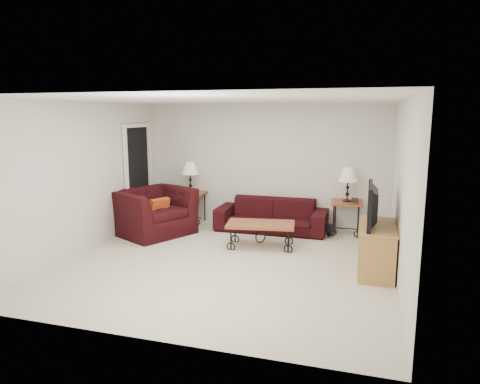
# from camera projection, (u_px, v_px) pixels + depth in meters

# --- Properties ---
(ground) EXTENTS (5.00, 5.00, 0.00)m
(ground) POSITION_uv_depth(u_px,v_px,m) (227.00, 262.00, 6.80)
(ground) COLOR beige
(ground) RESTS_ON ground
(wall_back) EXTENTS (5.00, 0.02, 2.50)m
(wall_back) POSITION_uv_depth(u_px,v_px,m) (265.00, 165.00, 8.94)
(wall_back) COLOR silver
(wall_back) RESTS_ON ground
(wall_front) EXTENTS (5.00, 0.02, 2.50)m
(wall_front) POSITION_uv_depth(u_px,v_px,m) (147.00, 222.00, 4.22)
(wall_front) COLOR silver
(wall_front) RESTS_ON ground
(wall_left) EXTENTS (0.02, 5.00, 2.50)m
(wall_left) POSITION_uv_depth(u_px,v_px,m) (86.00, 177.00, 7.28)
(wall_left) COLOR silver
(wall_left) RESTS_ON ground
(wall_right) EXTENTS (0.02, 5.00, 2.50)m
(wall_right) POSITION_uv_depth(u_px,v_px,m) (401.00, 192.00, 5.88)
(wall_right) COLOR silver
(wall_right) RESTS_ON ground
(ceiling) EXTENTS (5.00, 5.00, 0.00)m
(ceiling) POSITION_uv_depth(u_px,v_px,m) (226.00, 100.00, 6.36)
(ceiling) COLOR white
(ceiling) RESTS_ON wall_back
(doorway) EXTENTS (0.08, 0.94, 2.04)m
(doorway) POSITION_uv_depth(u_px,v_px,m) (138.00, 177.00, 8.87)
(doorway) COLOR black
(doorway) RESTS_ON ground
(sofa) EXTENTS (2.18, 0.85, 0.64)m
(sofa) POSITION_uv_depth(u_px,v_px,m) (271.00, 215.00, 8.58)
(sofa) COLOR black
(sofa) RESTS_ON ground
(side_table_left) EXTENTS (0.63, 0.63, 0.65)m
(side_table_left) POSITION_uv_depth(u_px,v_px,m) (191.00, 207.00, 9.25)
(side_table_left) COLOR #9A4327
(side_table_left) RESTS_ON ground
(side_table_right) EXTENTS (0.62, 0.62, 0.65)m
(side_table_right) POSITION_uv_depth(u_px,v_px,m) (346.00, 218.00, 8.34)
(side_table_right) COLOR #9A4327
(side_table_right) RESTS_ON ground
(lamp_left) EXTENTS (0.39, 0.39, 0.65)m
(lamp_left) POSITION_uv_depth(u_px,v_px,m) (190.00, 177.00, 9.14)
(lamp_left) COLOR black
(lamp_left) RESTS_ON side_table_left
(lamp_right) EXTENTS (0.39, 0.39, 0.65)m
(lamp_right) POSITION_uv_depth(u_px,v_px,m) (348.00, 185.00, 8.23)
(lamp_right) COLOR black
(lamp_right) RESTS_ON side_table_right
(photo_frame_left) EXTENTS (0.13, 0.05, 0.11)m
(photo_frame_left) POSITION_uv_depth(u_px,v_px,m) (181.00, 191.00, 9.08)
(photo_frame_left) COLOR black
(photo_frame_left) RESTS_ON side_table_left
(photo_frame_right) EXTENTS (0.13, 0.04, 0.11)m
(photo_frame_right) POSITION_uv_depth(u_px,v_px,m) (355.00, 200.00, 8.09)
(photo_frame_right) COLOR black
(photo_frame_right) RESTS_ON side_table_right
(coffee_table) EXTENTS (1.24, 0.79, 0.43)m
(coffee_table) POSITION_uv_depth(u_px,v_px,m) (261.00, 235.00, 7.52)
(coffee_table) COLOR #9A4327
(coffee_table) RESTS_ON ground
(armchair) EXTENTS (1.66, 1.73, 0.88)m
(armchair) POSITION_uv_depth(u_px,v_px,m) (154.00, 212.00, 8.33)
(armchair) COLOR black
(armchair) RESTS_ON ground
(throw_pillow) EXTENTS (0.27, 0.40, 0.40)m
(throw_pillow) POSITION_uv_depth(u_px,v_px,m) (159.00, 209.00, 8.23)
(throw_pillow) COLOR #B14E16
(throw_pillow) RESTS_ON armchair
(tv_stand) EXTENTS (0.49, 1.17, 0.70)m
(tv_stand) POSITION_uv_depth(u_px,v_px,m) (376.00, 249.00, 6.33)
(tv_stand) COLOR #AD8440
(tv_stand) RESTS_ON ground
(television) EXTENTS (0.14, 1.05, 0.60)m
(television) POSITION_uv_depth(u_px,v_px,m) (378.00, 205.00, 6.22)
(television) COLOR black
(television) RESTS_ON tv_stand
(backpack) EXTENTS (0.44, 0.38, 0.49)m
(backpack) POSITION_uv_depth(u_px,v_px,m) (329.00, 224.00, 8.17)
(backpack) COLOR black
(backpack) RESTS_ON ground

